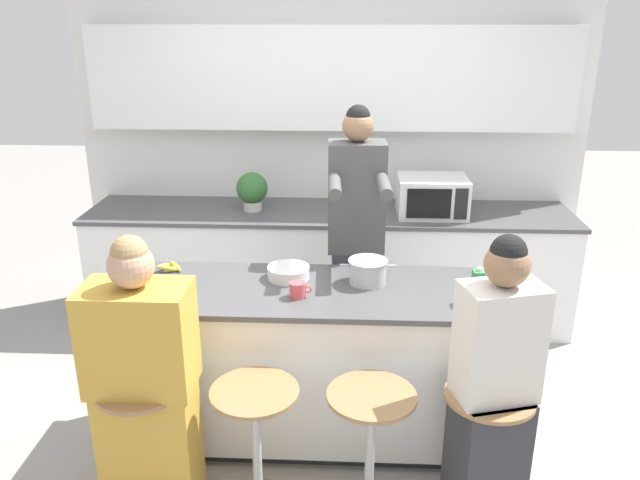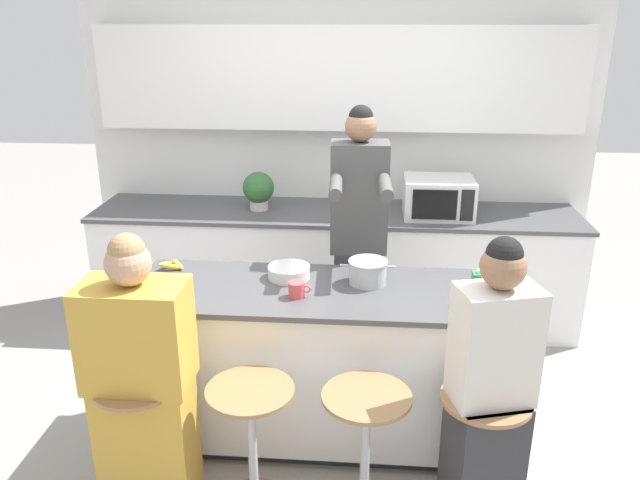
{
  "view_description": "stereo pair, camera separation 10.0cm",
  "coord_description": "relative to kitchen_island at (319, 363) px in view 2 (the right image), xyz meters",
  "views": [
    {
      "loc": [
        0.15,
        -3.0,
        2.28
      ],
      "look_at": [
        0.0,
        0.07,
        1.16
      ],
      "focal_mm": 35.0,
      "sensor_mm": 36.0,
      "label": 1
    },
    {
      "loc": [
        0.25,
        -2.99,
        2.28
      ],
      "look_at": [
        0.0,
        0.07,
        1.16
      ],
      "focal_mm": 35.0,
      "sensor_mm": 36.0,
      "label": 2
    }
  ],
  "objects": [
    {
      "name": "fruit_bowl",
      "position": [
        -0.18,
        0.13,
        0.48
      ],
      "size": [
        0.23,
        0.23,
        0.07
      ],
      "color": "white",
      "rests_on": "kitchen_island"
    },
    {
      "name": "bar_stool_center_right",
      "position": [
        0.26,
        -0.61,
        -0.07
      ],
      "size": [
        0.41,
        0.41,
        0.68
      ],
      "color": "#997047",
      "rests_on": "ground_plane"
    },
    {
      "name": "wall_back",
      "position": [
        0.0,
        1.78,
        1.08
      ],
      "size": [
        3.9,
        0.22,
        2.7
      ],
      "color": "silver",
      "rests_on": "ground_plane"
    },
    {
      "name": "person_wrapped_blanket",
      "position": [
        -0.77,
        -0.59,
        0.2
      ],
      "size": [
        0.47,
        0.29,
        1.41
      ],
      "rotation": [
        0.0,
        0.0,
        0.0
      ],
      "color": "gold",
      "rests_on": "ground_plane"
    },
    {
      "name": "bar_stool_rightmost",
      "position": [
        0.79,
        -0.59,
        -0.07
      ],
      "size": [
        0.41,
        0.41,
        0.68
      ],
      "color": "#997047",
      "rests_on": "ground_plane"
    },
    {
      "name": "microwave",
      "position": [
        0.75,
        1.4,
        0.56
      ],
      "size": [
        0.5,
        0.39,
        0.28
      ],
      "color": "white",
      "rests_on": "back_counter"
    },
    {
      "name": "ground_plane",
      "position": [
        0.0,
        0.0,
        -0.46
      ],
      "size": [
        16.0,
        16.0,
        0.0
      ],
      "primitive_type": "plane",
      "color": "gray"
    },
    {
      "name": "cooking_pot",
      "position": [
        0.26,
        0.09,
        0.51
      ],
      "size": [
        0.3,
        0.21,
        0.13
      ],
      "color": "#B7BABC",
      "rests_on": "kitchen_island"
    },
    {
      "name": "kitchen_island",
      "position": [
        0.0,
        0.0,
        0.0
      ],
      "size": [
        1.98,
        0.68,
        0.91
      ],
      "color": "black",
      "rests_on": "ground_plane"
    },
    {
      "name": "person_seated_near",
      "position": [
        0.8,
        -0.59,
        0.21
      ],
      "size": [
        0.39,
        0.34,
        1.44
      ],
      "rotation": [
        0.0,
        0.0,
        0.26
      ],
      "color": "#333338",
      "rests_on": "ground_plane"
    },
    {
      "name": "potted_plant",
      "position": [
        -0.57,
        1.44,
        0.58
      ],
      "size": [
        0.23,
        0.23,
        0.29
      ],
      "color": "beige",
      "rests_on": "back_counter"
    },
    {
      "name": "bar_stool_leftmost",
      "position": [
        -0.79,
        -0.6,
        -0.07
      ],
      "size": [
        0.41,
        0.41,
        0.68
      ],
      "color": "#997047",
      "rests_on": "ground_plane"
    },
    {
      "name": "back_counter",
      "position": [
        0.0,
        1.44,
        -0.02
      ],
      "size": [
        3.61,
        0.7,
        0.88
      ],
      "color": "white",
      "rests_on": "ground_plane"
    },
    {
      "name": "juice_carton",
      "position": [
        0.8,
        -0.12,
        0.54
      ],
      "size": [
        0.07,
        0.07,
        0.19
      ],
      "color": "#38844C",
      "rests_on": "kitchen_island"
    },
    {
      "name": "bar_stool_center_left",
      "position": [
        -0.26,
        -0.61,
        -0.07
      ],
      "size": [
        0.41,
        0.41,
        0.68
      ],
      "color": "#997047",
      "rests_on": "ground_plane"
    },
    {
      "name": "person_cooking",
      "position": [
        0.19,
        0.55,
        0.44
      ],
      "size": [
        0.36,
        0.59,
        1.79
      ],
      "rotation": [
        0.0,
        0.0,
        0.04
      ],
      "color": "#383842",
      "rests_on": "ground_plane"
    },
    {
      "name": "coffee_cup_near",
      "position": [
        -0.11,
        -0.11,
        0.49
      ],
      "size": [
        0.12,
        0.08,
        0.08
      ],
      "color": "#DB4C51",
      "rests_on": "kitchen_island"
    },
    {
      "name": "banana_bunch",
      "position": [
        -0.86,
        0.2,
        0.47
      ],
      "size": [
        0.16,
        0.11,
        0.05
      ],
      "color": "yellow",
      "rests_on": "kitchen_island"
    }
  ]
}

